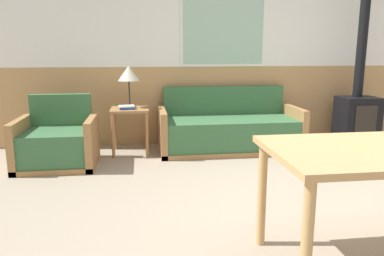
% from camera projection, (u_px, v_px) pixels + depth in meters
% --- Properties ---
extents(ground_plane, '(16.00, 16.00, 0.00)m').
position_uv_depth(ground_plane, '(336.00, 216.00, 3.05)').
color(ground_plane, gray).
extents(wall_back, '(7.20, 0.09, 2.70)m').
position_uv_depth(wall_back, '(249.00, 47.00, 5.32)').
color(wall_back, tan).
rests_on(wall_back, ground_plane).
extents(couch, '(1.86, 0.83, 0.82)m').
position_uv_depth(couch, '(229.00, 131.00, 5.03)').
color(couch, '#9E7042').
rests_on(couch, ground_plane).
extents(armchair, '(0.87, 0.76, 0.80)m').
position_uv_depth(armchair, '(58.00, 144.00, 4.33)').
color(armchair, '#9E7042').
rests_on(armchair, ground_plane).
extents(side_table, '(0.48, 0.48, 0.59)m').
position_uv_depth(side_table, '(130.00, 117.00, 4.82)').
color(side_table, '#9E7042').
rests_on(side_table, ground_plane).
extents(table_lamp, '(0.28, 0.28, 0.54)m').
position_uv_depth(table_lamp, '(129.00, 75.00, 4.79)').
color(table_lamp, '#262628').
rests_on(table_lamp, side_table).
extents(book_stack, '(0.21, 0.16, 0.05)m').
position_uv_depth(book_stack, '(127.00, 107.00, 4.71)').
color(book_stack, '#234799').
rests_on(book_stack, side_table).
extents(wood_stove, '(0.52, 0.42, 2.30)m').
position_uv_depth(wood_stove, '(358.00, 104.00, 5.19)').
color(wood_stove, black).
rests_on(wood_stove, ground_plane).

